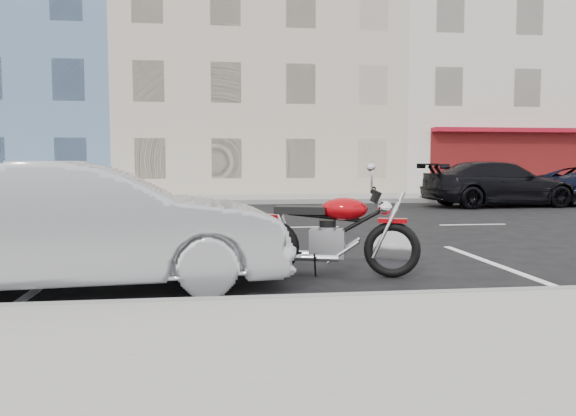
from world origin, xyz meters
The scene contains 11 objects.
ground centered at (0.00, 0.00, 0.00)m, with size 120.00×120.00×0.00m, color black.
sidewalk_near centered at (-5.00, -8.70, 0.07)m, with size 80.00×3.40×0.15m, color gray.
sidewalk_far centered at (-5.00, 8.70, 0.07)m, with size 80.00×3.40×0.15m, color gray.
curb_near centered at (-5.00, -7.00, 0.08)m, with size 80.00×0.12×0.16m, color gray.
curb_far centered at (-5.00, 7.00, 0.08)m, with size 80.00×0.12×0.16m, color gray.
bldg_blue centered at (-14.00, 16.30, 6.50)m, with size 12.00×12.00×13.00m, color slate.
bldg_cream centered at (-2.00, 16.30, 5.75)m, with size 12.00×12.00×11.50m, color #B9AD99.
bldg_corner centered at (11.00, 16.30, 6.25)m, with size 14.00×12.00×12.50m, color beige.
motorcycle centered at (-1.72, -5.58, 0.52)m, with size 2.19×0.97×1.13m.
sedan_silver centered at (-5.38, -5.80, 0.74)m, with size 1.56×4.48×1.47m, color #9D9FA4.
car_far centered at (5.28, 4.99, 0.74)m, with size 2.06×5.07×1.47m, color black.
Camera 1 is at (-3.95, -12.35, 1.46)m, focal length 35.00 mm.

